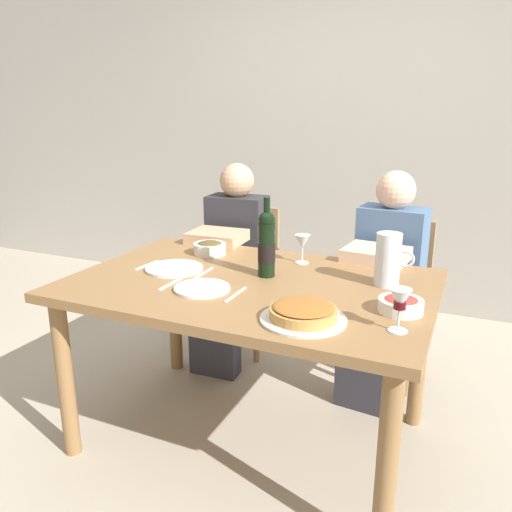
% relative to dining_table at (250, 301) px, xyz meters
% --- Properties ---
extents(ground_plane, '(8.00, 8.00, 0.00)m').
position_rel_dining_table_xyz_m(ground_plane, '(0.00, 0.00, -0.67)').
color(ground_plane, '#B2A893').
extents(back_wall, '(8.00, 0.10, 2.80)m').
position_rel_dining_table_xyz_m(back_wall, '(0.00, 1.97, 0.73)').
color(back_wall, '#B2ADA3').
rests_on(back_wall, ground).
extents(dining_table, '(1.50, 1.00, 0.76)m').
position_rel_dining_table_xyz_m(dining_table, '(0.00, 0.00, 0.00)').
color(dining_table, olive).
rests_on(dining_table, ground).
extents(wine_bottle, '(0.07, 0.07, 0.34)m').
position_rel_dining_table_xyz_m(wine_bottle, '(0.04, 0.09, 0.24)').
color(wine_bottle, black).
rests_on(wine_bottle, dining_table).
extents(water_pitcher, '(0.16, 0.10, 0.22)m').
position_rel_dining_table_xyz_m(water_pitcher, '(0.53, 0.18, 0.19)').
color(water_pitcher, silver).
rests_on(water_pitcher, dining_table).
extents(baked_tart, '(0.30, 0.30, 0.06)m').
position_rel_dining_table_xyz_m(baked_tart, '(0.34, -0.31, 0.12)').
color(baked_tart, silver).
rests_on(baked_tart, dining_table).
extents(salad_bowl, '(0.16, 0.16, 0.06)m').
position_rel_dining_table_xyz_m(salad_bowl, '(0.63, -0.09, 0.12)').
color(salad_bowl, white).
rests_on(salad_bowl, dining_table).
extents(olive_bowl, '(0.16, 0.16, 0.07)m').
position_rel_dining_table_xyz_m(olive_bowl, '(-0.36, 0.29, 0.13)').
color(olive_bowl, silver).
rests_on(olive_bowl, dining_table).
extents(wine_glass_left_diner, '(0.07, 0.07, 0.14)m').
position_rel_dining_table_xyz_m(wine_glass_left_diner, '(0.11, 0.33, 0.19)').
color(wine_glass_left_diner, silver).
rests_on(wine_glass_left_diner, dining_table).
extents(wine_glass_right_diner, '(0.07, 0.07, 0.15)m').
position_rel_dining_table_xyz_m(wine_glass_right_diner, '(0.65, -0.26, 0.20)').
color(wine_glass_right_diner, silver).
rests_on(wine_glass_right_diner, dining_table).
extents(dinner_plate_left_setting, '(0.26, 0.26, 0.01)m').
position_rel_dining_table_xyz_m(dinner_plate_left_setting, '(-0.38, -0.00, 0.10)').
color(dinner_plate_left_setting, silver).
rests_on(dinner_plate_left_setting, dining_table).
extents(dinner_plate_right_setting, '(0.23, 0.23, 0.01)m').
position_rel_dining_table_xyz_m(dinner_plate_right_setting, '(-0.13, -0.18, 0.10)').
color(dinner_plate_right_setting, white).
rests_on(dinner_plate_right_setting, dining_table).
extents(fork_left_setting, '(0.02, 0.16, 0.00)m').
position_rel_dining_table_xyz_m(fork_left_setting, '(-0.53, -0.00, 0.09)').
color(fork_left_setting, silver).
rests_on(fork_left_setting, dining_table).
extents(knife_left_setting, '(0.02, 0.18, 0.00)m').
position_rel_dining_table_xyz_m(knife_left_setting, '(-0.23, -0.00, 0.09)').
color(knife_left_setting, silver).
rests_on(knife_left_setting, dining_table).
extents(knife_right_setting, '(0.01, 0.18, 0.00)m').
position_rel_dining_table_xyz_m(knife_right_setting, '(0.02, -0.18, 0.09)').
color(knife_right_setting, silver).
rests_on(knife_right_setting, dining_table).
extents(spoon_right_setting, '(0.02, 0.16, 0.00)m').
position_rel_dining_table_xyz_m(spoon_right_setting, '(-0.28, -0.18, 0.09)').
color(spoon_right_setting, silver).
rests_on(spoon_right_setting, dining_table).
extents(chair_left, '(0.42, 0.42, 0.87)m').
position_rel_dining_table_xyz_m(chair_left, '(-0.45, 0.91, -0.17)').
color(chair_left, '#9E7A51').
rests_on(chair_left, ground).
extents(diner_left, '(0.35, 0.52, 1.16)m').
position_rel_dining_table_xyz_m(diner_left, '(-0.44, 0.68, -0.05)').
color(diner_left, '#2D2D33').
rests_on(diner_left, ground).
extents(chair_right, '(0.44, 0.44, 0.87)m').
position_rel_dining_table_xyz_m(chair_right, '(0.46, 0.92, -0.17)').
color(chair_right, '#9E7A51').
rests_on(chair_right, ground).
extents(diner_right, '(0.37, 0.53, 1.16)m').
position_rel_dining_table_xyz_m(diner_right, '(0.44, 0.68, -0.05)').
color(diner_right, '#4C6B93').
rests_on(diner_right, ground).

